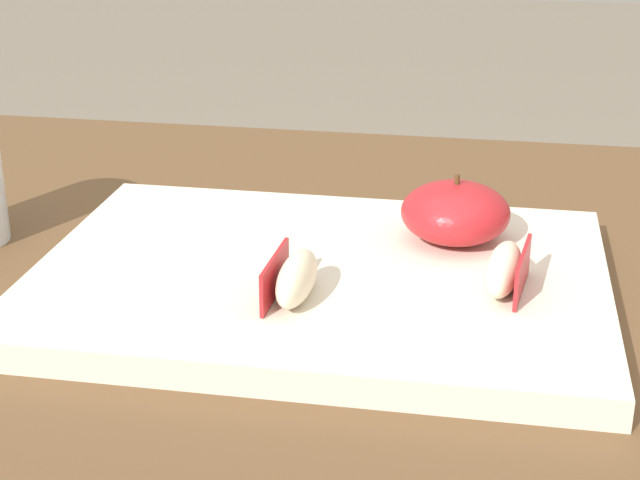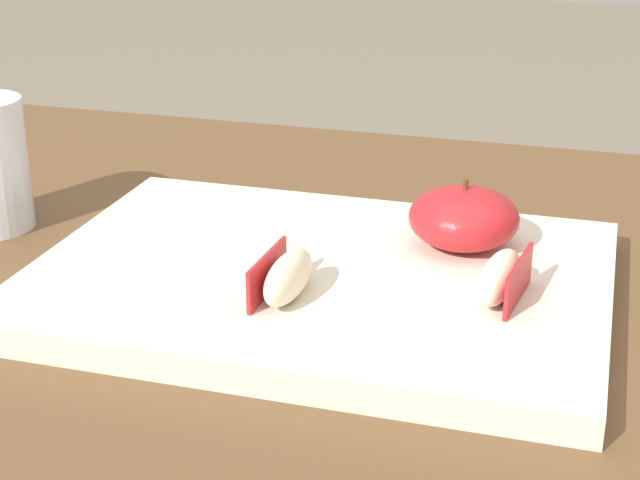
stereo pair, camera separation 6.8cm
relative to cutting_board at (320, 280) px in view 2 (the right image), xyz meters
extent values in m
cube|color=brown|center=(-0.01, 0.01, -0.03)|extent=(1.15, 0.77, 0.03)
cube|color=beige|center=(0.00, 0.00, 0.00)|extent=(0.39, 0.28, 0.02)
ellipsoid|color=#B21E23|center=(0.09, 0.06, 0.03)|extent=(0.08, 0.08, 0.04)
cylinder|color=#4C3319|center=(0.09, 0.06, 0.06)|extent=(0.00, 0.00, 0.01)
ellipsoid|color=beige|center=(-0.01, -0.05, 0.02)|extent=(0.02, 0.07, 0.03)
cube|color=#B21E23|center=(-0.02, -0.05, 0.02)|extent=(0.01, 0.06, 0.03)
ellipsoid|color=beige|center=(0.12, -0.01, 0.02)|extent=(0.03, 0.07, 0.03)
cube|color=#B21E23|center=(0.13, -0.02, 0.02)|extent=(0.01, 0.06, 0.03)
camera|label=1|loc=(0.11, -0.62, 0.29)|focal=56.68mm
camera|label=2|loc=(0.18, -0.60, 0.29)|focal=56.68mm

